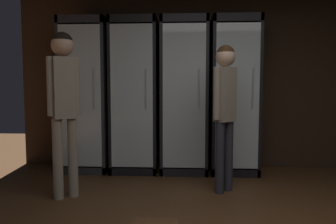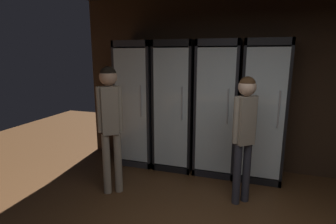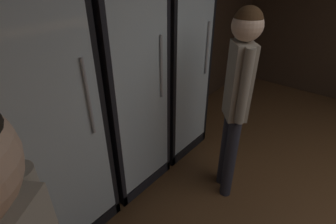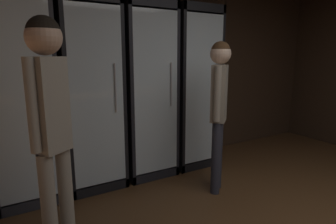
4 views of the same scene
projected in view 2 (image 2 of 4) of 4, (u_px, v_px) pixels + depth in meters
wall_back at (260, 84)px, 4.13m from camera, size 6.00×0.06×2.80m
cooler_far_left at (139, 104)px, 4.53m from camera, size 0.62×0.59×2.07m
cooler_left at (176, 107)px, 4.33m from camera, size 0.62×0.59×2.07m
cooler_center at (217, 109)px, 4.13m from camera, size 0.62×0.59×2.07m
cooler_right at (263, 112)px, 3.92m from camera, size 0.62×0.59×2.07m
shopper_near at (110, 115)px, 3.41m from camera, size 0.28×0.24×1.71m
shopper_far at (245, 125)px, 3.18m from camera, size 0.27×0.25×1.61m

